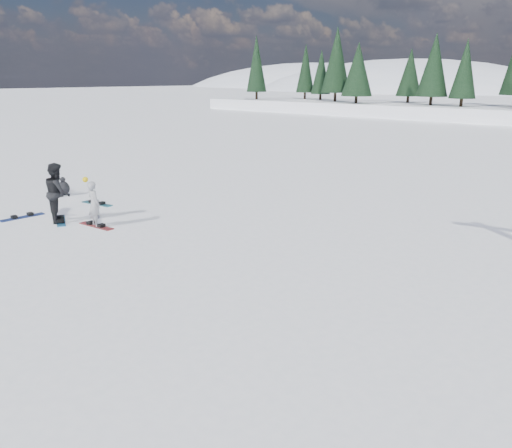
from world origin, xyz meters
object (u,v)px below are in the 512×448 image
(snowboarder_woman, at_px, (94,204))
(seated_rider, at_px, (62,188))
(snowboarder_man, at_px, (58,192))
(snowboard_loose_a, at_px, (23,217))
(snowboard_loose_c, at_px, (97,204))
(gear_bag, at_px, (60,189))

(snowboarder_woman, distance_m, seated_rider, 5.38)
(snowboarder_woman, height_order, snowboarder_man, snowboarder_man)
(snowboarder_man, height_order, snowboard_loose_a, snowboarder_man)
(snowboarder_woman, bearing_deg, snowboard_loose_c, -25.66)
(gear_bag, bearing_deg, seated_rider, -19.67)
(seated_rider, xyz_separation_m, snowboard_loose_a, (2.18, -2.72, -0.29))
(gear_bag, height_order, snowboard_loose_a, gear_bag)
(seated_rider, height_order, snowboard_loose_c, seated_rider)
(snowboarder_woman, distance_m, snowboard_loose_a, 3.24)
(snowboarder_man, height_order, seated_rider, snowboarder_man)
(seated_rider, bearing_deg, snowboard_loose_c, 23.84)
(seated_rider, bearing_deg, gear_bag, -178.48)
(snowboard_loose_c, bearing_deg, snowboard_loose_a, -104.01)
(snowboarder_woman, relative_size, snowboard_loose_a, 1.12)
(snowboarder_man, relative_size, gear_bag, 4.53)
(seated_rider, bearing_deg, snowboarder_man, -8.09)
(snowboarder_woman, distance_m, snowboard_loose_c, 3.27)
(snowboarder_man, xyz_separation_m, snowboard_loose_a, (-1.45, -0.68, -1.01))
(gear_bag, height_order, snowboard_loose_c, gear_bag)
(seated_rider, relative_size, snowboard_loose_c, 0.67)
(snowboarder_man, xyz_separation_m, seated_rider, (-3.64, 2.04, -0.72))
(snowboarder_man, xyz_separation_m, snowboard_loose_c, (-1.20, 2.15, -1.01))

